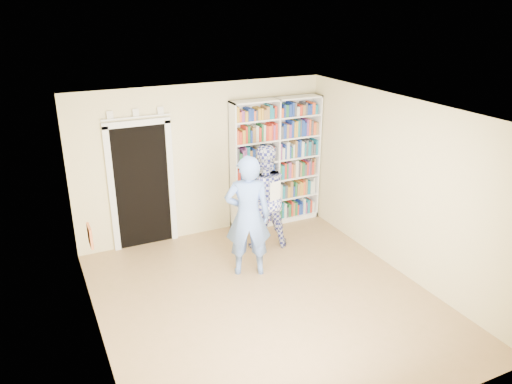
% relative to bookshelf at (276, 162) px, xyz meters
% --- Properties ---
extents(floor, '(5.00, 5.00, 0.00)m').
position_rel_bookshelf_xyz_m(floor, '(-1.35, -2.34, -1.20)').
color(floor, olive).
rests_on(floor, ground).
extents(ceiling, '(5.00, 5.00, 0.00)m').
position_rel_bookshelf_xyz_m(ceiling, '(-1.35, -2.34, 1.50)').
color(ceiling, white).
rests_on(ceiling, wall_back).
extents(wall_back, '(4.50, 0.00, 4.50)m').
position_rel_bookshelf_xyz_m(wall_back, '(-1.35, 0.16, 0.15)').
color(wall_back, beige).
rests_on(wall_back, floor).
extents(wall_left, '(0.00, 5.00, 5.00)m').
position_rel_bookshelf_xyz_m(wall_left, '(-3.60, -2.34, 0.15)').
color(wall_left, beige).
rests_on(wall_left, floor).
extents(wall_right, '(0.00, 5.00, 5.00)m').
position_rel_bookshelf_xyz_m(wall_right, '(0.90, -2.34, 0.15)').
color(wall_right, beige).
rests_on(wall_right, floor).
extents(bookshelf, '(1.72, 0.32, 2.37)m').
position_rel_bookshelf_xyz_m(bookshelf, '(0.00, 0.00, 0.00)').
color(bookshelf, white).
rests_on(bookshelf, floor).
extents(doorway, '(1.10, 0.08, 2.43)m').
position_rel_bookshelf_xyz_m(doorway, '(-2.45, 0.13, -0.02)').
color(doorway, black).
rests_on(doorway, floor).
extents(wall_art, '(0.03, 0.25, 0.25)m').
position_rel_bookshelf_xyz_m(wall_art, '(-3.58, -2.14, 0.20)').
color(wall_art, brown).
rests_on(wall_art, wall_left).
extents(man_blue, '(0.81, 0.68, 1.91)m').
position_rel_bookshelf_xyz_m(man_blue, '(-1.25, -1.51, -0.25)').
color(man_blue, '#6287DA').
rests_on(man_blue, floor).
extents(man_plaid, '(0.94, 0.77, 1.80)m').
position_rel_bookshelf_xyz_m(man_plaid, '(-0.66, -0.81, -0.30)').
color(man_plaid, navy).
rests_on(man_plaid, floor).
extents(paper_sheet, '(0.22, 0.07, 0.32)m').
position_rel_bookshelf_xyz_m(paper_sheet, '(-0.57, -1.08, -0.11)').
color(paper_sheet, white).
rests_on(paper_sheet, man_plaid).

